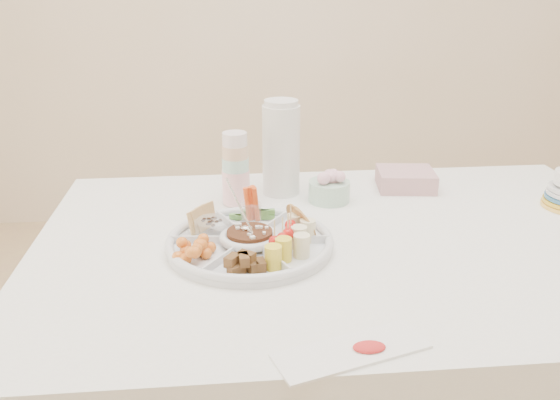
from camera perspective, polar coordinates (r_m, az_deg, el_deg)
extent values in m
cube|color=white|center=(1.64, 6.35, -15.81)|extent=(1.52, 1.02, 0.76)
cylinder|color=silver|center=(1.37, -2.93, -3.87)|extent=(0.41, 0.41, 0.04)
cylinder|color=#361B0B|center=(1.37, -2.94, -3.58)|extent=(0.11, 0.11, 0.04)
cylinder|color=beige|center=(1.61, -4.30, 3.10)|extent=(0.08, 0.08, 0.21)
cylinder|color=silver|center=(1.68, 0.11, 5.15)|extent=(0.13, 0.13, 0.28)
cylinder|color=#93C8A9|center=(1.65, 4.76, 1.32)|extent=(0.14, 0.14, 0.09)
cube|color=#C38F95|center=(1.79, 12.00, 1.97)|extent=(0.18, 0.16, 0.05)
cube|color=white|center=(1.04, 6.91, -14.23)|extent=(0.28, 0.17, 0.01)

